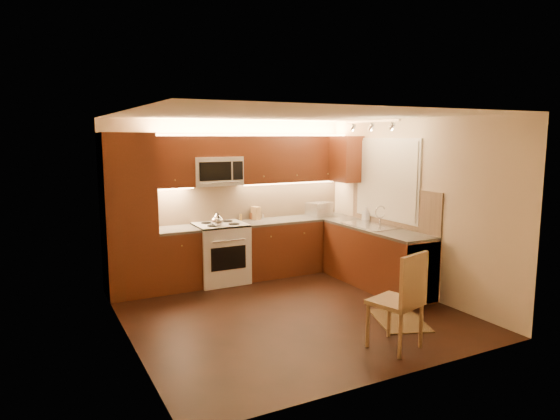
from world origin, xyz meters
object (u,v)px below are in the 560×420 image
soap_bottle (366,214)px  dining_chair (395,300)px  microwave (216,171)px  stove (221,253)px  toaster_oven (319,209)px  knife_block (256,213)px  kettle (217,219)px  sink (371,221)px

soap_bottle → dining_chair: bearing=-121.4°
microwave → stove: bearing=-90.0°
toaster_oven → dining_chair: size_ratio=0.37×
stove → soap_bottle: 2.41m
toaster_oven → knife_block: size_ratio=1.87×
toaster_oven → soap_bottle: size_ratio=1.80×
microwave → soap_bottle: (2.24, -0.83, -0.71)m
soap_bottle → knife_block: bearing=148.8°
microwave → dining_chair: microwave is taller
stove → toaster_oven: toaster_oven is taller
stove → knife_block: 0.91m
kettle → toaster_oven: bearing=6.4°
knife_block → kettle: bearing=-167.1°
soap_bottle → toaster_oven: bearing=120.4°
toaster_oven → sink: bearing=-94.6°
sink → kettle: kettle is taller
stove → microwave: (0.00, 0.14, 1.26)m
knife_block → sink: bearing=-59.8°
sink → dining_chair: dining_chair is taller
microwave → sink: 2.48m
stove → dining_chair: size_ratio=0.87×
knife_block → dining_chair: bearing=-102.4°
knife_block → toaster_oven: bearing=-23.1°
dining_chair → microwave: bearing=87.1°
kettle → toaster_oven: size_ratio=0.55×
knife_block → soap_bottle: size_ratio=0.96×
knife_block → dining_chair: knife_block is taller
stove → knife_block: bearing=17.3°
microwave → kettle: 0.78m
microwave → dining_chair: (0.79, -3.27, -1.19)m
sink → knife_block: bearing=134.0°
sink → knife_block: knife_block is taller
sink → toaster_oven: toaster_oven is taller
sink → soap_bottle: bearing=61.1°
dining_chair → stove: bearing=87.6°
toaster_oven → soap_bottle: (0.44, -0.73, -0.01)m
stove → kettle: size_ratio=4.26×
microwave → dining_chair: size_ratio=0.72×
sink → kettle: size_ratio=3.98×
stove → toaster_oven: 1.89m
kettle → microwave: bearing=69.8°
toaster_oven → dining_chair: (-1.02, -3.17, -0.49)m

